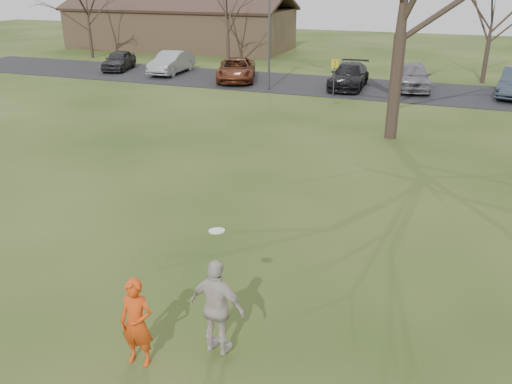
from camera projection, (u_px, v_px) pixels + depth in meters
ground at (182, 343)px, 9.83m from camera, size 120.00×120.00×0.00m
parking_strip at (377, 89)px, 31.50m from camera, size 62.00×6.50×0.04m
player_defender at (137, 323)px, 9.03m from camera, size 0.63×0.44×1.67m
car_0 at (119, 60)px, 37.55m from camera, size 2.54×4.22×1.34m
car_1 at (171, 62)px, 36.14m from camera, size 1.75×4.58×1.49m
car_2 at (236, 70)px, 33.71m from camera, size 3.77×5.47×1.39m
car_3 at (349, 76)px, 31.58m from camera, size 2.10×4.91×1.41m
car_4 at (413, 76)px, 31.02m from camera, size 2.52×4.83×1.57m
catching_play at (218, 307)px, 9.07m from camera, size 1.10×0.57×2.34m
building at (180, 27)px, 48.42m from camera, size 20.60×8.50×5.14m
lamp_post at (269, 21)px, 29.73m from camera, size 0.34×0.34×6.27m
sign_yellow at (334, 71)px, 28.99m from camera, size 0.35×0.35×2.08m
small_tree_row at (464, 17)px, 33.00m from camera, size 55.00×5.90×8.50m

